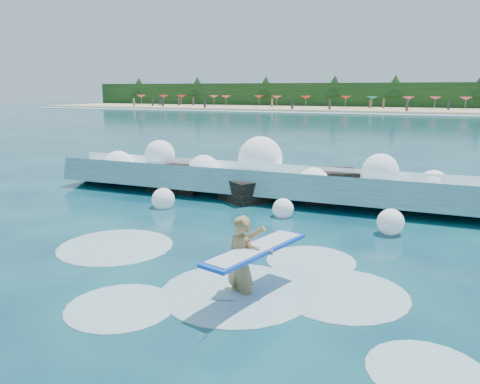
{
  "coord_description": "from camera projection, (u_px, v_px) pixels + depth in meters",
  "views": [
    {
      "loc": [
        5.99,
        -8.77,
        3.77
      ],
      "look_at": [
        1.5,
        2.0,
        1.2
      ],
      "focal_mm": 35.0,
      "sensor_mm": 36.0,
      "label": 1
    }
  ],
  "objects": [
    {
      "name": "wave_spray",
      "position": [
        271.0,
        170.0,
        16.35
      ],
      "size": [
        14.69,
        4.64,
        2.21
      ],
      "color": "white",
      "rests_on": "ground"
    },
    {
      "name": "surf_foam",
      "position": [
        222.0,
        278.0,
        9.52
      ],
      "size": [
        9.45,
        5.55,
        0.15
      ],
      "color": "silver",
      "rests_on": "ground"
    },
    {
      "name": "beach",
      "position": [
        400.0,
        110.0,
        81.23
      ],
      "size": [
        140.0,
        20.0,
        0.4
      ],
      "primitive_type": "cube",
      "color": "tan",
      "rests_on": "ground"
    },
    {
      "name": "treeline",
      "position": [
        405.0,
        96.0,
        89.75
      ],
      "size": [
        140.0,
        4.0,
        5.0
      ],
      "primitive_type": "cube",
      "color": "black",
      "rests_on": "ground"
    },
    {
      "name": "rock_cluster",
      "position": [
        243.0,
        184.0,
        16.97
      ],
      "size": [
        7.88,
        3.13,
        1.24
      ],
      "color": "black",
      "rests_on": "ground"
    },
    {
      "name": "breaking_wave",
      "position": [
        284.0,
        184.0,
        16.44
      ],
      "size": [
        17.17,
        2.71,
        1.48
      ],
      "color": "teal",
      "rests_on": "ground"
    },
    {
      "name": "beach_umbrellas",
      "position": [
        401.0,
        98.0,
        82.68
      ],
      "size": [
        111.17,
        6.23,
        0.5
      ],
      "color": "#D23D54",
      "rests_on": "ground"
    },
    {
      "name": "wet_band",
      "position": [
        395.0,
        114.0,
        71.35
      ],
      "size": [
        140.0,
        5.0,
        0.08
      ],
      "primitive_type": "cube",
      "color": "silver",
      "rests_on": "ground"
    },
    {
      "name": "ground",
      "position": [
        148.0,
        253.0,
        10.97
      ],
      "size": [
        200.0,
        200.0,
        0.0
      ],
      "primitive_type": "plane",
      "color": "#082540",
      "rests_on": "ground"
    },
    {
      "name": "surfer_with_board",
      "position": [
        244.0,
        261.0,
        8.6
      ],
      "size": [
        1.29,
        2.99,
        1.83
      ],
      "color": "#9F7C4A",
      "rests_on": "ground"
    }
  ]
}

